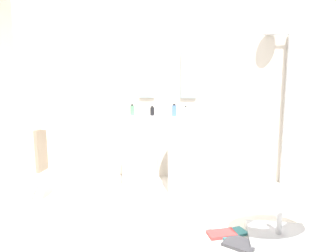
{
  "coord_description": "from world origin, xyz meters",
  "views": [
    {
      "loc": [
        0.64,
        -3.01,
        1.57
      ],
      "look_at": [
        0.15,
        0.55,
        0.95
      ],
      "focal_mm": 34.88,
      "sensor_mm": 36.0,
      "label": 1
    }
  ],
  "objects_px": {
    "soap_bottle_green": "(132,110)",
    "shower_column": "(289,107)",
    "lounge_chair": "(280,204)",
    "towel_rack": "(39,152)",
    "soap_bottle_blue": "(174,111)",
    "soap_bottle_white": "(186,111)",
    "magazine_charcoal": "(240,244)",
    "magazine_red": "(222,234)",
    "pedestal_sink_right": "(185,151)",
    "magazine_teal": "(232,233)",
    "pedestal_sink_left": "(141,149)",
    "soap_bottle_black": "(152,111)",
    "coffee_mug": "(208,226)"
  },
  "relations": [
    {
      "from": "magazine_red",
      "to": "magazine_teal",
      "type": "bearing_deg",
      "value": -0.52
    },
    {
      "from": "pedestal_sink_left",
      "to": "soap_bottle_green",
      "type": "distance_m",
      "value": 0.53
    },
    {
      "from": "magazine_red",
      "to": "pedestal_sink_right",
      "type": "bearing_deg",
      "value": 90.24
    },
    {
      "from": "lounge_chair",
      "to": "soap_bottle_black",
      "type": "relative_size",
      "value": 8.05
    },
    {
      "from": "magazine_teal",
      "to": "soap_bottle_green",
      "type": "bearing_deg",
      "value": 104.61
    },
    {
      "from": "magazine_charcoal",
      "to": "soap_bottle_blue",
      "type": "distance_m",
      "value": 1.88
    },
    {
      "from": "shower_column",
      "to": "soap_bottle_black",
      "type": "relative_size",
      "value": 16.27
    },
    {
      "from": "magazine_charcoal",
      "to": "soap_bottle_blue",
      "type": "xyz_separation_m",
      "value": [
        -0.77,
        1.38,
        1.03
      ]
    },
    {
      "from": "coffee_mug",
      "to": "soap_bottle_green",
      "type": "xyz_separation_m",
      "value": [
        -1.03,
        1.17,
        0.98
      ]
    },
    {
      "from": "pedestal_sink_right",
      "to": "soap_bottle_black",
      "type": "bearing_deg",
      "value": 173.96
    },
    {
      "from": "lounge_chair",
      "to": "pedestal_sink_left",
      "type": "bearing_deg",
      "value": 142.89
    },
    {
      "from": "lounge_chair",
      "to": "soap_bottle_black",
      "type": "xyz_separation_m",
      "value": [
        -1.43,
        1.24,
        0.68
      ]
    },
    {
      "from": "coffee_mug",
      "to": "soap_bottle_white",
      "type": "height_order",
      "value": "soap_bottle_white"
    },
    {
      "from": "soap_bottle_green",
      "to": "soap_bottle_white",
      "type": "xyz_separation_m",
      "value": [
        0.7,
        0.11,
        -0.01
      ]
    },
    {
      "from": "magazine_charcoal",
      "to": "magazine_teal",
      "type": "height_order",
      "value": "magazine_charcoal"
    },
    {
      "from": "soap_bottle_blue",
      "to": "magazine_charcoal",
      "type": "bearing_deg",
      "value": -60.96
    },
    {
      "from": "shower_column",
      "to": "magazine_red",
      "type": "xyz_separation_m",
      "value": [
        -0.9,
        -1.61,
        -1.05
      ]
    },
    {
      "from": "lounge_chair",
      "to": "soap_bottle_blue",
      "type": "distance_m",
      "value": 1.79
    },
    {
      "from": "magazine_red",
      "to": "soap_bottle_white",
      "type": "relative_size",
      "value": 2.16
    },
    {
      "from": "soap_bottle_white",
      "to": "magazine_charcoal",
      "type": "bearing_deg",
      "value": -67.48
    },
    {
      "from": "pedestal_sink_right",
      "to": "magazine_charcoal",
      "type": "relative_size",
      "value": 3.87
    },
    {
      "from": "magazine_red",
      "to": "soap_bottle_black",
      "type": "distance_m",
      "value": 1.85
    },
    {
      "from": "shower_column",
      "to": "soap_bottle_green",
      "type": "xyz_separation_m",
      "value": [
        -2.07,
        -0.36,
        -0.04
      ]
    },
    {
      "from": "magazine_red",
      "to": "soap_bottle_green",
      "type": "distance_m",
      "value": 1.99
    },
    {
      "from": "lounge_chair",
      "to": "magazine_charcoal",
      "type": "height_order",
      "value": "lounge_chair"
    },
    {
      "from": "pedestal_sink_right",
      "to": "soap_bottle_blue",
      "type": "height_order",
      "value": "soap_bottle_blue"
    },
    {
      "from": "towel_rack",
      "to": "soap_bottle_blue",
      "type": "xyz_separation_m",
      "value": [
        1.5,
        0.71,
        0.42
      ]
    },
    {
      "from": "pedestal_sink_left",
      "to": "soap_bottle_green",
      "type": "relative_size",
      "value": 7.39
    },
    {
      "from": "magazine_charcoal",
      "to": "soap_bottle_white",
      "type": "xyz_separation_m",
      "value": [
        -0.63,
        1.52,
        1.01
      ]
    },
    {
      "from": "towel_rack",
      "to": "soap_bottle_green",
      "type": "xyz_separation_m",
      "value": [
        0.94,
        0.73,
        0.41
      ]
    },
    {
      "from": "soap_bottle_blue",
      "to": "lounge_chair",
      "type": "bearing_deg",
      "value": -46.86
    },
    {
      "from": "towel_rack",
      "to": "soap_bottle_blue",
      "type": "relative_size",
      "value": 5.88
    },
    {
      "from": "towel_rack",
      "to": "coffee_mug",
      "type": "xyz_separation_m",
      "value": [
        1.97,
        -0.43,
        -0.57
      ]
    },
    {
      "from": "pedestal_sink_left",
      "to": "pedestal_sink_right",
      "type": "distance_m",
      "value": 0.6
    },
    {
      "from": "magazine_red",
      "to": "soap_bottle_black",
      "type": "relative_size",
      "value": 2.1
    },
    {
      "from": "magazine_red",
      "to": "soap_bottle_blue",
      "type": "xyz_separation_m",
      "value": [
        -0.6,
        1.22,
        1.02
      ]
    },
    {
      "from": "soap_bottle_green",
      "to": "soap_bottle_blue",
      "type": "bearing_deg",
      "value": -2.75
    },
    {
      "from": "shower_column",
      "to": "magazine_red",
      "type": "relative_size",
      "value": 7.75
    },
    {
      "from": "magazine_red",
      "to": "soap_bottle_blue",
      "type": "distance_m",
      "value": 1.71
    },
    {
      "from": "pedestal_sink_left",
      "to": "soap_bottle_black",
      "type": "bearing_deg",
      "value": 17.06
    },
    {
      "from": "coffee_mug",
      "to": "soap_bottle_white",
      "type": "bearing_deg",
      "value": 104.56
    },
    {
      "from": "pedestal_sink_right",
      "to": "magazine_teal",
      "type": "xyz_separation_m",
      "value": [
        0.56,
        -1.18,
        -0.5
      ]
    },
    {
      "from": "towel_rack",
      "to": "pedestal_sink_left",
      "type": "bearing_deg",
      "value": 33.46
    },
    {
      "from": "magazine_red",
      "to": "magazine_charcoal",
      "type": "relative_size",
      "value": 0.95
    },
    {
      "from": "soap_bottle_blue",
      "to": "pedestal_sink_right",
      "type": "bearing_deg",
      "value": -4.11
    },
    {
      "from": "magazine_charcoal",
      "to": "soap_bottle_green",
      "type": "bearing_deg",
      "value": 162.1
    },
    {
      "from": "soap_bottle_green",
      "to": "shower_column",
      "type": "bearing_deg",
      "value": 9.86
    },
    {
      "from": "shower_column",
      "to": "lounge_chair",
      "type": "height_order",
      "value": "shower_column"
    },
    {
      "from": "soap_bottle_black",
      "to": "soap_bottle_green",
      "type": "bearing_deg",
      "value": -178.0
    },
    {
      "from": "magazine_charcoal",
      "to": "magazine_red",
      "type": "bearing_deg",
      "value": 164.7
    }
  ]
}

